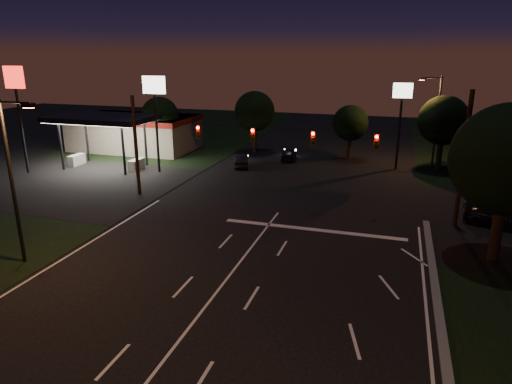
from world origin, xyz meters
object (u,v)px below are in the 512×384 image
at_px(tree_right_near, 508,161).
at_px(car_oncoming_a, 289,154).
at_px(utility_pole_right, 454,226).
at_px(car_oncoming_b, 241,161).
at_px(car_cross, 501,218).

bearing_deg(tree_right_near, car_oncoming_a, 128.84).
height_order(utility_pole_right, car_oncoming_a, utility_pole_right).
xyz_separation_m(tree_right_near, car_oncoming_a, (-16.66, 20.69, -5.02)).
height_order(utility_pole_right, car_oncoming_b, utility_pole_right).
xyz_separation_m(tree_right_near, car_oncoming_b, (-20.59, 16.30, -5.05)).
relative_size(tree_right_near, car_cross, 1.90).
xyz_separation_m(car_oncoming_b, car_cross, (21.93, -10.86, 0.04)).
xyz_separation_m(utility_pole_right, car_cross, (2.87, 0.60, 0.67)).
relative_size(car_oncoming_a, car_oncoming_b, 1.01).
bearing_deg(car_oncoming_a, tree_right_near, 120.13).
bearing_deg(car_oncoming_b, tree_right_near, 123.80).
bearing_deg(car_oncoming_a, car_cross, 131.01).
height_order(tree_right_near, car_oncoming_a, tree_right_near).
relative_size(car_oncoming_b, car_cross, 0.83).
distance_m(utility_pole_right, car_oncoming_b, 22.25).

